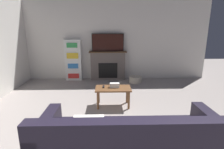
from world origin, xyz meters
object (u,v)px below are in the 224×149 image
Objects in this scene: tv at (108,42)px; coffee_table at (113,91)px; fireplace at (108,65)px; couch at (130,147)px; storage_basket at (135,80)px; bookshelf at (74,60)px.

tv reaches higher than coffee_table.
coffee_table is (0.11, -2.23, -0.94)m from tv.
fireplace is 2.26m from coffee_table.
couch is 3.76m from storage_basket.
tv is (0.00, -0.02, 0.80)m from fireplace.
bookshelf is at bearing 109.45° from couch.
tv reaches higher than bookshelf.
bookshelf is at bearing 120.22° from coffee_table.
coffee_table is (-0.15, 1.88, 0.07)m from couch.
coffee_table is at bearing -87.25° from tv.
fireplace is 1.60× the size of coffee_table.
bookshelf is 3.36× the size of storage_basket.
couch is 1.62× the size of bookshelf.
bookshelf is at bearing -178.93° from fireplace.
couch is (0.26, -4.14, -0.21)m from fireplace.
fireplace is at bearing 1.07° from bookshelf.
coffee_table is 2.01m from storage_basket.
storage_basket is (0.65, 3.70, -0.19)m from couch.
tv is at bearing -90.00° from fireplace.
storage_basket is at bearing 66.06° from coffee_table.
couch is 2.81× the size of coffee_table.
bookshelf is at bearing 168.91° from storage_basket.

